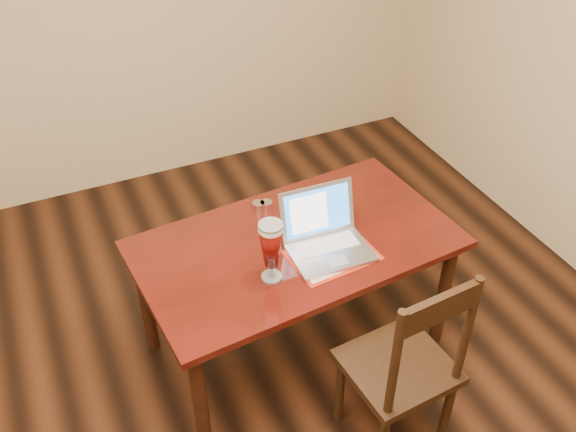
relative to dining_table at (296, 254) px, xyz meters
name	(u,v)px	position (x,y,z in m)	size (l,w,h in m)	color
room_shell	(236,120)	(-0.48, -0.61, 1.14)	(4.51, 5.01, 2.71)	#CAB487
dining_table	(296,254)	(0.00, 0.00, 0.00)	(1.54, 0.95, 0.99)	#500F0A
dining_chair	(404,367)	(0.18, -0.68, -0.15)	(0.46, 0.44, 1.01)	black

